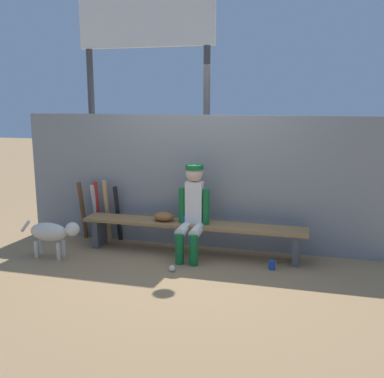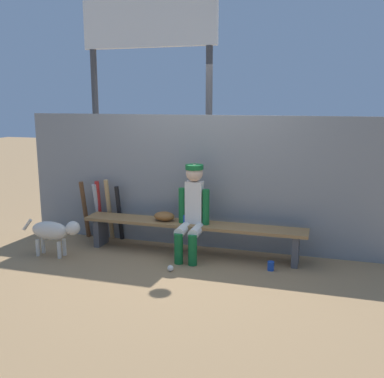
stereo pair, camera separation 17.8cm
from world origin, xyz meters
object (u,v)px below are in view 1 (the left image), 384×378
object	(u,v)px
baseball_glove	(164,216)
scoreboard	(150,56)
cup_on_ground	(272,265)
dog	(53,232)
bat_aluminum_silver	(96,212)
bat_wood_dark	(83,210)
baseball	(172,268)
cup_on_bench	(185,219)
bat_aluminum_black	(118,214)
dugout_bench	(192,229)
player_seated	(192,209)
bat_wood_tan	(107,210)
bat_aluminum_red	(97,211)

from	to	relation	value
baseball_glove	scoreboard	bearing A→B (deg)	116.90
cup_on_ground	dog	world-z (taller)	dog
bat_aluminum_silver	bat_wood_dark	xyz separation A→B (m)	(-0.20, -0.03, 0.01)
baseball_glove	dog	distance (m)	1.44
baseball	dog	size ratio (longest dim) A/B	0.09
cup_on_ground	scoreboard	xyz separation A→B (m)	(-1.99, 1.35, 2.58)
dog	cup_on_bench	bearing A→B (deg)	19.59
bat_aluminum_black	dog	world-z (taller)	bat_aluminum_black
dugout_bench	player_seated	world-z (taller)	player_seated
bat_aluminum_black	bat_wood_tan	distance (m)	0.16
bat_wood_tan	baseball	size ratio (longest dim) A/B	12.12
bat_aluminum_silver	baseball	xyz separation A→B (m)	(1.43, -0.90, -0.38)
scoreboard	player_seated	bearing A→B (deg)	-50.79
bat_aluminum_silver	scoreboard	size ratio (longest dim) A/B	0.22
baseball_glove	cup_on_bench	distance (m)	0.29
bat_aluminum_silver	scoreboard	distance (m)	2.44
bat_aluminum_red	dog	world-z (taller)	bat_aluminum_red
bat_wood_dark	player_seated	bearing A→B (deg)	-10.67
bat_wood_tan	bat_aluminum_silver	world-z (taller)	bat_wood_tan
scoreboard	dog	bearing A→B (deg)	-114.63
scoreboard	bat_wood_dark	bearing A→B (deg)	-132.28
bat_wood_tan	cup_on_bench	world-z (taller)	bat_wood_tan
bat_wood_tan	dog	world-z (taller)	bat_wood_tan
bat_wood_dark	scoreboard	distance (m)	2.49
player_seated	cup_on_bench	xyz separation A→B (m)	(-0.12, 0.09, -0.16)
bat_aluminum_black	dog	xyz separation A→B (m)	(-0.52, -0.84, -0.07)
baseball	scoreboard	world-z (taller)	scoreboard
bat_aluminum_red	scoreboard	xyz separation A→B (m)	(0.55, 0.82, 2.20)
baseball_glove	bat_aluminum_black	size ratio (longest dim) A/B	0.35
bat_aluminum_black	bat_aluminum_red	bearing A→B (deg)	-178.45
bat_aluminum_red	dog	bearing A→B (deg)	-103.85
dog	bat_wood_tan	bearing A→B (deg)	66.73
bat_aluminum_black	dugout_bench	bearing A→B (deg)	-12.50
baseball_glove	cup_on_ground	xyz separation A→B (m)	(1.45, -0.28, -0.43)
cup_on_ground	player_seated	bearing A→B (deg)	170.30
cup_on_bench	player_seated	bearing A→B (deg)	-35.05
scoreboard	bat_aluminum_red	bearing A→B (deg)	-123.98
dugout_bench	baseball_glove	distance (m)	0.41
baseball_glove	bat_wood_dark	bearing A→B (deg)	170.40
player_seated	bat_aluminum_black	size ratio (longest dim) A/B	1.47
player_seated	bat_wood_tan	xyz separation A→B (m)	(-1.36, 0.36, -0.19)
cup_on_ground	cup_on_bench	xyz separation A→B (m)	(-1.16, 0.26, 0.43)
bat_wood_dark	cup_on_ground	xyz separation A→B (m)	(2.76, -0.50, -0.37)
dugout_bench	dog	bearing A→B (deg)	-160.85
bat_aluminum_red	cup_on_bench	size ratio (longest dim) A/B	7.86
cup_on_ground	cup_on_bench	size ratio (longest dim) A/B	1.00
player_seated	baseball	size ratio (longest dim) A/B	16.15
baseball_glove	bat_aluminum_black	distance (m)	0.83
player_seated	bat_aluminum_red	world-z (taller)	player_seated
bat_aluminum_black	cup_on_ground	bearing A→B (deg)	-13.57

